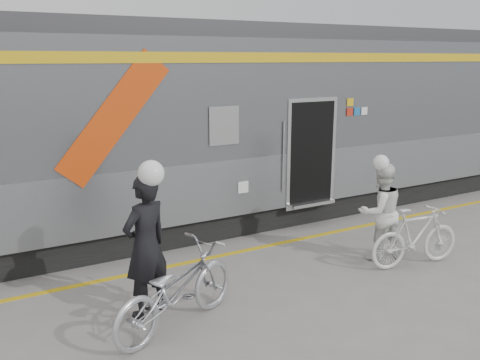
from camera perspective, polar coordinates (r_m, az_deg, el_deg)
ground at (r=7.32m, az=3.23°, el=-14.52°), size 90.00×90.00×0.00m
train at (r=10.52m, az=-6.55°, el=5.88°), size 24.00×3.17×4.10m
safety_strip at (r=9.03m, az=-4.20°, el=-8.87°), size 24.00×0.12×0.01m
man at (r=6.97m, az=-10.55°, el=-7.28°), size 0.85×0.71×1.98m
bicycle_left at (r=6.73m, az=-7.18°, el=-12.04°), size 2.19×1.46×1.09m
woman at (r=9.12m, az=15.44°, el=-3.46°), size 0.92×0.76×1.70m
bicycle_right at (r=9.08m, az=19.11°, el=-6.04°), size 1.77×0.74×1.03m
helmet_man at (r=6.66m, az=-10.98°, el=2.12°), size 0.34×0.34×0.34m
helmet_woman at (r=8.89m, az=15.84°, el=2.64°), size 0.27×0.27×0.27m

